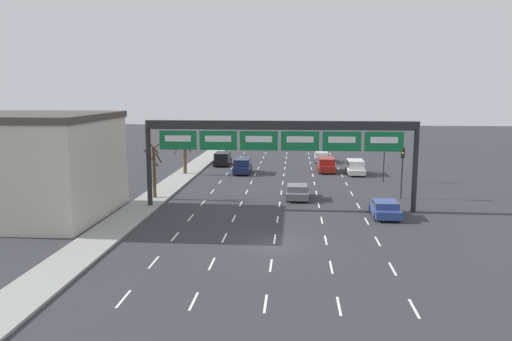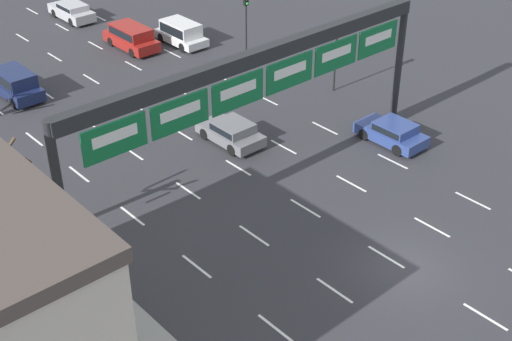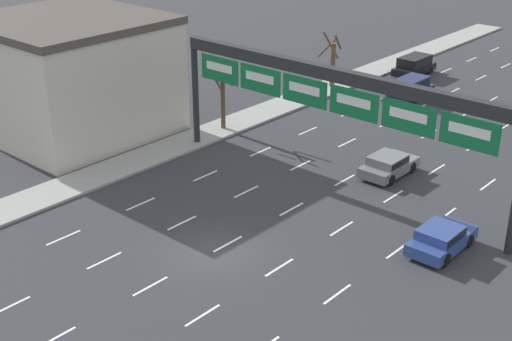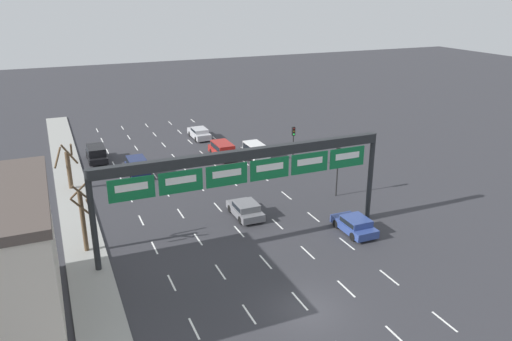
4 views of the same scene
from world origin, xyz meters
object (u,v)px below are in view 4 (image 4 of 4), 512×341
at_px(sign_gantry, 247,165).
at_px(suv_black, 96,153).
at_px(car_blue, 355,224).
at_px(traffic_light_near_gantry, 338,162).
at_px(car_silver, 199,133).
at_px(suv_navy, 137,166).
at_px(tree_bare_second, 83,217).
at_px(suv_red, 223,149).
at_px(car_grey, 246,209).
at_px(traffic_light_mid_block, 293,139).
at_px(tree_bare_closest, 68,166).
at_px(suv_white, 255,150).

bearing_deg(sign_gantry, suv_black, 108.89).
distance_m(car_blue, traffic_light_near_gantry, 7.73).
height_order(car_silver, traffic_light_near_gantry, traffic_light_near_gantry).
height_order(suv_navy, tree_bare_second, tree_bare_second).
bearing_deg(suv_navy, suv_black, 117.74).
distance_m(sign_gantry, car_blue, 9.93).
xyz_separation_m(suv_red, suv_black, (-13.09, 4.23, -0.02)).
xyz_separation_m(car_grey, tree_bare_second, (-12.64, -1.05, 2.09)).
xyz_separation_m(car_silver, traffic_light_mid_block, (5.77, -14.45, 2.44)).
distance_m(suv_navy, traffic_light_mid_block, 16.13).
relative_size(suv_red, tree_bare_second, 0.90).
distance_m(suv_navy, car_blue, 23.30).
relative_size(suv_black, tree_bare_second, 0.85).
bearing_deg(traffic_light_mid_block, suv_red, 132.18).
bearing_deg(suv_black, tree_bare_closest, -112.86).
height_order(car_silver, car_blue, car_silver).
height_order(suv_red, car_grey, suv_red).
bearing_deg(car_silver, tree_bare_closest, -144.05).
bearing_deg(car_blue, tree_bare_second, 165.69).
height_order(suv_white, tree_bare_closest, tree_bare_closest).
xyz_separation_m(traffic_light_near_gantry, tree_bare_second, (-21.87, -1.90, -0.47)).
bearing_deg(suv_red, traffic_light_near_gantry, -68.49).
bearing_deg(suv_red, car_silver, 91.14).
bearing_deg(car_blue, sign_gantry, 166.71).
bearing_deg(suv_white, tree_bare_closest, -174.78).
xyz_separation_m(suv_red, suv_navy, (-9.82, -2.00, 0.03)).
height_order(car_silver, tree_bare_second, tree_bare_second).
distance_m(suv_navy, tree_bare_closest, 6.81).
distance_m(traffic_light_mid_block, tree_bare_closest, 22.11).
height_order(suv_navy, car_silver, suv_navy).
height_order(car_grey, traffic_light_near_gantry, traffic_light_near_gantry).
relative_size(suv_red, car_silver, 1.03).
bearing_deg(suv_red, sign_gantry, -104.40).
height_order(suv_red, car_blue, suv_red).
distance_m(sign_gantry, suv_white, 20.23).
relative_size(traffic_light_mid_block, tree_bare_closest, 0.97).
xyz_separation_m(suv_red, traffic_light_mid_block, (5.60, -6.18, 2.22)).
height_order(car_silver, traffic_light_mid_block, traffic_light_mid_block).
bearing_deg(traffic_light_near_gantry, sign_gantry, -155.47).
xyz_separation_m(suv_red, car_blue, (3.14, -21.36, -0.25)).
height_order(suv_black, traffic_light_mid_block, traffic_light_mid_block).
bearing_deg(sign_gantry, suv_white, 65.27).
xyz_separation_m(car_grey, suv_black, (-9.59, 19.62, 0.23)).
bearing_deg(car_silver, car_blue, -83.64).
bearing_deg(sign_gantry, car_blue, -13.29).
relative_size(car_grey, suv_black, 0.90).
height_order(suv_white, tree_bare_second, tree_bare_second).
relative_size(car_blue, car_grey, 0.99).
bearing_deg(car_silver, suv_red, -88.86).
bearing_deg(tree_bare_closest, traffic_light_mid_block, -7.10).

